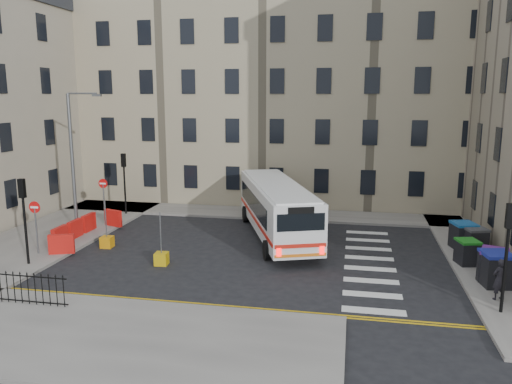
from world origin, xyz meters
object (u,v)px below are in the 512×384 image
(bollard_chevron, at_px, (162,259))
(wheelie_bin_e, at_px, (463,235))
(wheelie_bin_a, at_px, (495,269))
(pedestrian, at_px, (499,279))
(wheelie_bin_b, at_px, (494,265))
(bollard_yellow, at_px, (107,242))
(wheelie_bin_c, at_px, (467,252))
(wheelie_bin_d, at_px, (474,240))
(streetlamp, at_px, (72,160))
(bus, at_px, (277,207))

(bollard_chevron, bearing_deg, wheelie_bin_e, 19.07)
(wheelie_bin_a, height_order, pedestrian, pedestrian)
(wheelie_bin_e, distance_m, pedestrian, 6.82)
(wheelie_bin_b, height_order, bollard_yellow, wheelie_bin_b)
(wheelie_bin_b, bearing_deg, wheelie_bin_e, 112.96)
(wheelie_bin_a, relative_size, pedestrian, 0.87)
(wheelie_bin_e, relative_size, bollard_chevron, 2.48)
(wheelie_bin_b, distance_m, wheelie_bin_c, 2.19)
(wheelie_bin_d, height_order, pedestrian, pedestrian)
(wheelie_bin_d, bearing_deg, bollard_chevron, -179.68)
(wheelie_bin_e, bearing_deg, bollard_yellow, 174.86)
(wheelie_bin_b, height_order, wheelie_bin_d, wheelie_bin_b)
(wheelie_bin_a, bearing_deg, streetlamp, 160.11)
(bus, relative_size, wheelie_bin_d, 8.05)
(wheelie_bin_e, height_order, bollard_yellow, wheelie_bin_e)
(wheelie_bin_b, distance_m, wheelie_bin_d, 4.03)
(bus, xyz_separation_m, wheelie_bin_e, (9.98, -0.75, -0.93))
(wheelie_bin_e, distance_m, bollard_chevron, 15.54)
(wheelie_bin_d, bearing_deg, wheelie_bin_e, 106.73)
(wheelie_bin_b, relative_size, wheelie_bin_e, 1.04)
(wheelie_bin_d, bearing_deg, wheelie_bin_a, -108.10)
(streetlamp, xyz_separation_m, wheelie_bin_c, (21.50, -2.04, -3.59))
(wheelie_bin_b, xyz_separation_m, bollard_chevron, (-15.01, -0.40, -0.55))
(bollard_yellow, bearing_deg, bollard_chevron, -28.06)
(bus, bearing_deg, wheelie_bin_c, -39.14)
(wheelie_bin_a, relative_size, bollard_yellow, 2.41)
(streetlamp, distance_m, wheelie_bin_a, 22.82)
(bus, xyz_separation_m, bollard_chevron, (-4.70, -5.83, -1.48))
(wheelie_bin_e, xyz_separation_m, bollard_yellow, (-18.61, -2.98, -0.55))
(wheelie_bin_a, bearing_deg, wheelie_bin_d, 80.08)
(streetlamp, height_order, wheelie_bin_c, streetlamp)
(wheelie_bin_b, height_order, bollard_chevron, wheelie_bin_b)
(pedestrian, xyz_separation_m, bollard_yellow, (-18.59, 3.84, -0.68))
(wheelie_bin_a, height_order, bollard_yellow, wheelie_bin_a)
(bus, distance_m, wheelie_bin_a, 11.89)
(streetlamp, height_order, bollard_yellow, streetlamp)
(wheelie_bin_e, height_order, bollard_chevron, wheelie_bin_e)
(pedestrian, bearing_deg, wheelie_bin_c, -112.13)
(wheelie_bin_a, relative_size, wheelie_bin_e, 0.97)
(pedestrian, bearing_deg, wheelie_bin_b, -125.17)
(bollard_chevron, bearing_deg, bollard_yellow, 151.94)
(pedestrian, bearing_deg, wheelie_bin_e, -116.25)
(wheelie_bin_d, relative_size, bollard_chevron, 2.38)
(pedestrian, bearing_deg, wheelie_bin_d, -120.08)
(wheelie_bin_d, height_order, bollard_yellow, wheelie_bin_d)
(wheelie_bin_e, relative_size, pedestrian, 0.90)
(bollard_chevron, bearing_deg, pedestrian, -6.79)
(pedestrian, relative_size, bollard_chevron, 2.76)
(bus, distance_m, wheelie_bin_b, 11.69)
(bollard_yellow, bearing_deg, pedestrian, -11.67)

